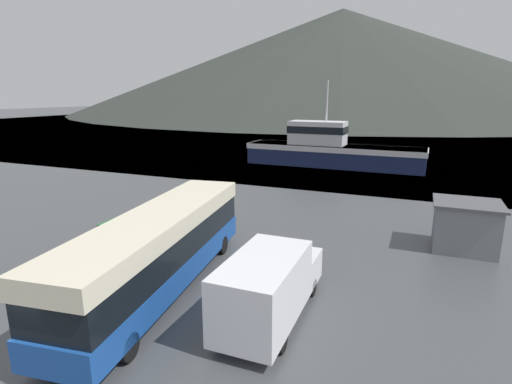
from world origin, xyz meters
TOP-DOWN VIEW (x-y plane):
  - ground_plane at (0.00, 0.00)m, footprint 400.00×400.00m
  - water_surface at (0.00, 144.50)m, footprint 240.00×240.00m
  - hill_backdrop at (-27.57, 185.90)m, footprint 235.95×235.95m
  - tour_bus at (0.57, 5.21)m, footprint 4.25×12.67m
  - delivery_van at (5.46, 4.82)m, footprint 2.27×6.39m
  - fishing_boat at (0.61, 37.11)m, footprint 19.61×4.75m
  - storage_bin at (-4.36, 8.21)m, footprint 1.22×1.41m
  - dock_kiosk at (12.44, 14.90)m, footprint 3.26×2.87m

SIDE VIEW (x-z plane):
  - ground_plane at x=0.00m, z-range 0.00..0.00m
  - water_surface at x=0.00m, z-range 0.00..0.00m
  - storage_bin at x=-4.36m, z-range 0.01..1.42m
  - dock_kiosk at x=12.44m, z-range 0.01..2.57m
  - delivery_van at x=5.46m, z-range 0.07..2.64m
  - fishing_boat at x=0.61m, z-range -2.83..6.51m
  - tour_bus at x=0.57m, z-range 0.21..3.51m
  - hill_backdrop at x=-27.57m, z-range 0.00..45.22m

